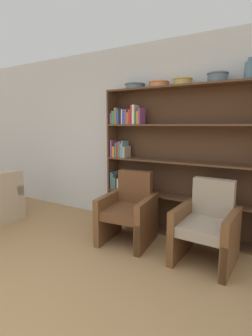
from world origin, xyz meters
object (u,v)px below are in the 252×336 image
object	(u,v)px
armchair_cushioned	(207,227)
vase_tall	(250,70)
bookshelf	(170,163)
armchair_leather	(129,211)
bowl_stoneware	(159,84)
bowl_olive	(135,86)
bowl_slate	(218,77)
bowl_copper	(183,81)

from	to	relation	value
armchair_cushioned	vase_tall	bearing A→B (deg)	-114.22
bookshelf	armchair_cushioned	world-z (taller)	bookshelf
vase_tall	armchair_leather	xyz separation A→B (m)	(-1.31, -0.55, -1.78)
bowl_stoneware	armchair_leather	bearing A→B (deg)	-105.96
bowl_olive	bowl_stoneware	size ratio (longest dim) A/B	1.01
bookshelf	bowl_slate	world-z (taller)	bowl_slate
bowl_copper	armchair_cushioned	distance (m)	1.88
bowl_olive	vase_tall	bearing A→B (deg)	0.00
bowl_slate	vase_tall	bearing A→B (deg)	0.00
bowl_olive	vase_tall	size ratio (longest dim) A/B	1.20
armchair_leather	armchair_cushioned	bearing A→B (deg)	173.61
bookshelf	armchair_leather	bearing A→B (deg)	-120.14
bowl_copper	bowl_slate	world-z (taller)	bowl_slate
bowl_olive	armchair_cushioned	distance (m)	2.20
bowl_stoneware	armchair_leather	xyz separation A→B (m)	(-0.16, -0.55, -1.71)
armchair_leather	armchair_cushioned	distance (m)	1.04
armchair_leather	armchair_cushioned	world-z (taller)	same
bookshelf	bowl_olive	xyz separation A→B (m)	(-0.56, -0.03, 1.10)
armchair_leather	armchair_cushioned	size ratio (longest dim) A/B	1.00
bookshelf	bowl_copper	bearing A→B (deg)	-9.57
vase_tall	bookshelf	bearing A→B (deg)	178.39
bowl_copper	bowl_stoneware	bearing A→B (deg)	-180.00
bowl_slate	armchair_leather	world-z (taller)	bowl_slate
bowl_olive	bowl_copper	xyz separation A→B (m)	(0.72, 0.00, 0.01)
bookshelf	bowl_slate	distance (m)	1.28
armchair_leather	bowl_stoneware	bearing A→B (deg)	-112.36
bowl_slate	armchair_cushioned	bearing A→B (deg)	-80.45
bowl_stoneware	vase_tall	world-z (taller)	vase_tall
bowl_stoneware	bookshelf	bearing A→B (deg)	8.70
bookshelf	armchair_leather	xyz separation A→B (m)	(-0.34, -0.58, -0.61)
bookshelf	bowl_stoneware	world-z (taller)	bowl_stoneware
bowl_slate	vase_tall	size ratio (longest dim) A/B	1.05
bowl_copper	armchair_leather	size ratio (longest dim) A/B	0.28
bookshelf	bowl_copper	size ratio (longest dim) A/B	8.80
bowl_olive	bowl_slate	xyz separation A→B (m)	(1.17, -0.00, 0.02)
bowl_slate	armchair_leather	size ratio (longest dim) A/B	0.28
bowl_copper	armchair_leather	bearing A→B (deg)	-132.08
bookshelf	bowl_olive	bearing A→B (deg)	-177.19
bowl_copper	vase_tall	bearing A→B (deg)	-0.00
bowl_slate	vase_tall	distance (m)	0.37
bookshelf	vase_tall	distance (m)	1.52
vase_tall	armchair_leather	distance (m)	2.28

